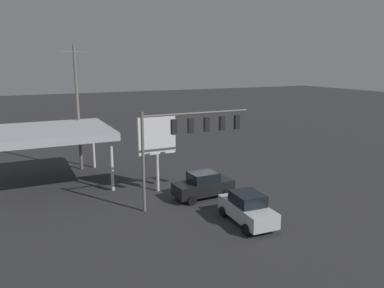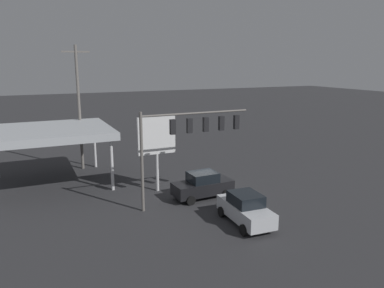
# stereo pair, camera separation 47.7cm
# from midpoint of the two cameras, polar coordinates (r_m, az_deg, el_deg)

# --- Properties ---
(ground_plane) EXTENTS (200.00, 200.00, 0.00)m
(ground_plane) POSITION_cam_midpoint_polar(r_m,az_deg,el_deg) (28.77, 2.15, -7.38)
(ground_plane) COLOR #2D2D30
(traffic_signal_assembly) EXTENTS (7.92, 0.43, 6.65)m
(traffic_signal_assembly) POSITION_cam_midpoint_polar(r_m,az_deg,el_deg) (25.29, 0.11, 1.87)
(traffic_signal_assembly) COLOR slate
(traffic_signal_assembly) RESTS_ON ground
(utility_pole) EXTENTS (2.40, 0.26, 11.21)m
(utility_pole) POSITION_cam_midpoint_polar(r_m,az_deg,el_deg) (35.28, -16.46, 5.65)
(utility_pole) COLOR slate
(utility_pole) RESTS_ON ground
(gas_station_canopy) EXTENTS (9.45, 8.44, 4.58)m
(gas_station_canopy) POSITION_cam_midpoint_polar(r_m,az_deg,el_deg) (31.74, -20.59, 1.64)
(gas_station_canopy) COLOR #B2B7BC
(gas_station_canopy) RESTS_ON ground
(price_sign) EXTENTS (2.93, 0.27, 5.77)m
(price_sign) POSITION_cam_midpoint_polar(r_m,az_deg,el_deg) (28.13, -4.94, 0.91)
(price_sign) COLOR silver
(price_sign) RESTS_ON ground
(sedan_far) EXTENTS (4.47, 2.20, 1.93)m
(sedan_far) POSITION_cam_midpoint_polar(r_m,az_deg,el_deg) (27.41, 2.14, -6.29)
(sedan_far) COLOR black
(sedan_far) RESTS_ON ground
(sedan_waiting) EXTENTS (2.23, 4.48, 1.93)m
(sedan_waiting) POSITION_cam_midpoint_polar(r_m,az_deg,el_deg) (23.47, 8.73, -9.71)
(sedan_waiting) COLOR silver
(sedan_waiting) RESTS_ON ground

